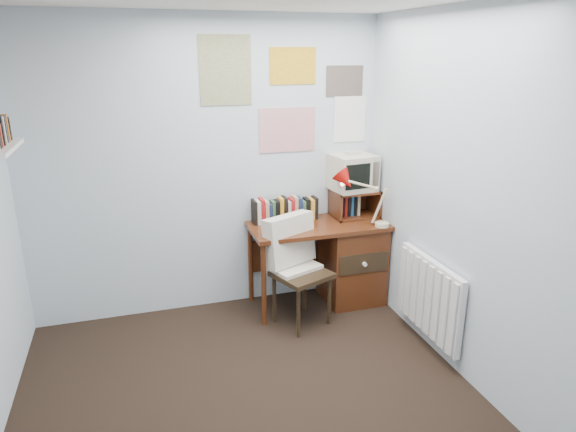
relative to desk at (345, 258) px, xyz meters
name	(u,v)px	position (x,y,z in m)	size (l,w,h in m)	color
ground	(262,432)	(-1.17, -1.48, -0.41)	(3.50, 3.50, 0.00)	black
back_wall	(208,169)	(-1.17, 0.27, 0.84)	(3.00, 0.02, 2.50)	silver
right_wall	(496,214)	(0.33, -1.48, 0.84)	(0.02, 3.50, 2.50)	silver
desk	(345,258)	(0.00, 0.00, 0.00)	(1.20, 0.55, 0.76)	#4F2512
desk_chair	(302,275)	(-0.52, -0.30, 0.04)	(0.45, 0.43, 0.89)	black
desk_lamp	(383,202)	(0.23, -0.22, 0.57)	(0.31, 0.26, 0.44)	red
tv_riser	(355,203)	(0.12, 0.11, 0.48)	(0.40, 0.30, 0.25)	#4F2512
crt_tv	(352,171)	(0.09, 0.13, 0.78)	(0.36, 0.34, 0.35)	beige
book_row	(286,209)	(-0.51, 0.18, 0.46)	(0.60, 0.14, 0.22)	#4F2512
radiator	(429,297)	(0.29, -0.93, 0.01)	(0.09, 0.80, 0.60)	white
posters_back	(287,94)	(-0.47, 0.26, 1.44)	(1.20, 0.01, 0.90)	white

